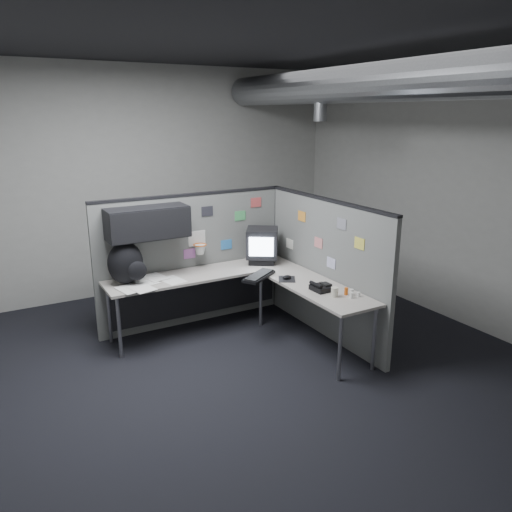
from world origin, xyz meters
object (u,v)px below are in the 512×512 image
keyboard (259,276)px  monitor (262,245)px  backpack (127,264)px  desk (233,285)px  phone (321,287)px

keyboard → monitor: bearing=68.6°
keyboard → backpack: bearing=170.8°
desk → backpack: 1.23m
desk → phone: bearing=-56.7°
monitor → keyboard: size_ratio=1.01×
monitor → desk: bearing=-163.2°
monitor → keyboard: monitor is taller
desk → keyboard: keyboard is taller
backpack → phone: bearing=-48.1°
desk → backpack: backpack is taller
desk → keyboard: (0.23, -0.21, 0.14)m
monitor → phone: 1.23m
desk → monitor: size_ratio=4.40×
monitor → keyboard: 0.66m
backpack → desk: bearing=-28.6°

